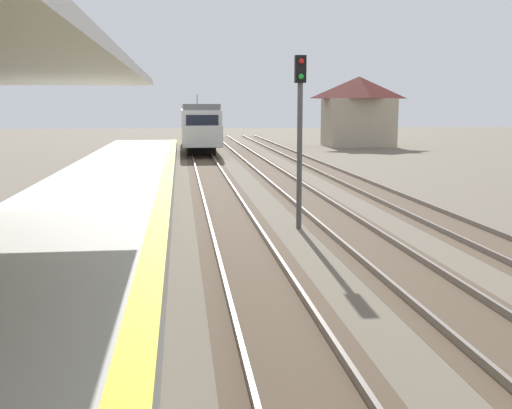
{
  "coord_description": "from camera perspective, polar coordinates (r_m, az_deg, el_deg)",
  "views": [
    {
      "loc": [
        0.31,
        2.04,
        3.72
      ],
      "look_at": [
        1.55,
        12.39,
        2.1
      ],
      "focal_mm": 44.51,
      "sensor_mm": 36.0,
      "label": 1
    }
  ],
  "objects": [
    {
      "name": "station_platform",
      "position": [
        14.61,
        -17.76,
        -4.52
      ],
      "size": [
        5.0,
        80.0,
        0.91
      ],
      "color": "#B7B5AD",
      "rests_on": "ground"
    },
    {
      "name": "distant_trackside_house",
      "position": [
        60.03,
        9.19,
        8.37
      ],
      "size": [
        6.6,
        5.28,
        6.4
      ],
      "color": "tan",
      "rests_on": "ground"
    },
    {
      "name": "track_pair_nearest_platform",
      "position": [
        18.4,
        -1.71,
        -2.67
      ],
      "size": [
        2.34,
        120.0,
        0.16
      ],
      "color": "#4C3D2D",
      "rests_on": "ground"
    },
    {
      "name": "track_pair_middle",
      "position": [
        19.0,
        8.57,
        -2.4
      ],
      "size": [
        2.34,
        120.0,
        0.16
      ],
      "color": "#4C3D2D",
      "rests_on": "ground"
    },
    {
      "name": "rail_signal_post",
      "position": [
        19.18,
        3.96,
        7.25
      ],
      "size": [
        0.32,
        0.34,
        5.2
      ],
      "color": "#4C4C4C",
      "rests_on": "ground"
    },
    {
      "name": "track_pair_far_side",
      "position": [
        20.16,
        17.93,
        -2.09
      ],
      "size": [
        2.34,
        120.0,
        0.16
      ],
      "color": "#4C3D2D",
      "rests_on": "ground"
    },
    {
      "name": "approaching_train",
      "position": [
        54.62,
        -5.16,
        7.19
      ],
      "size": [
        2.93,
        19.6,
        4.76
      ],
      "color": "silver",
      "rests_on": "ground"
    }
  ]
}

